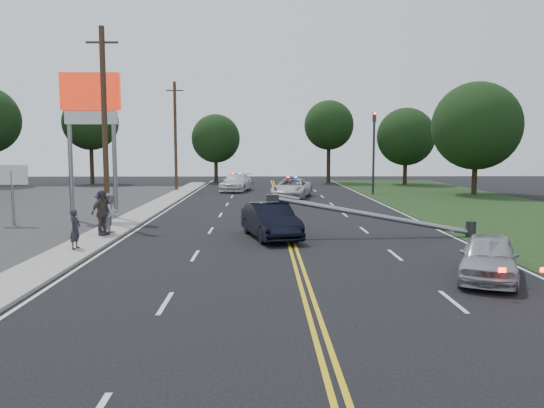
{
  "coord_description": "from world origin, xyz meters",
  "views": [
    {
      "loc": [
        -1.22,
        -15.23,
        3.94
      ],
      "look_at": [
        -0.82,
        6.08,
        1.7
      ],
      "focal_mm": 35.0,
      "sensor_mm": 36.0,
      "label": 1
    }
  ],
  "objects_px": {
    "small_sign": "(12,180)",
    "bystander_b": "(111,213)",
    "crashed_sedan": "(271,221)",
    "waiting_sedan": "(489,257)",
    "bystander_a": "(75,229)",
    "emergency_a": "(292,188)",
    "emergency_b": "(236,183)",
    "pylon_sign": "(91,110)",
    "utility_pole_mid": "(105,126)",
    "bystander_c": "(103,212)",
    "bystander_d": "(102,213)",
    "fallen_streetlight": "(384,217)",
    "utility_pole_far": "(175,136)",
    "traffic_signal": "(374,145)"
  },
  "relations": [
    {
      "from": "small_sign",
      "to": "bystander_b",
      "type": "xyz_separation_m",
      "value": [
        5.99,
        -3.47,
        -1.3
      ]
    },
    {
      "from": "crashed_sedan",
      "to": "small_sign",
      "type": "bearing_deg",
      "value": 147.64
    },
    {
      "from": "waiting_sedan",
      "to": "bystander_a",
      "type": "bearing_deg",
      "value": -174.1
    },
    {
      "from": "crashed_sedan",
      "to": "emergency_a",
      "type": "xyz_separation_m",
      "value": [
        2.01,
        19.27,
        -0.01
      ]
    },
    {
      "from": "emergency_a",
      "to": "emergency_b",
      "type": "relative_size",
      "value": 1.0
    },
    {
      "from": "pylon_sign",
      "to": "emergency_a",
      "type": "bearing_deg",
      "value": 48.37
    },
    {
      "from": "utility_pole_mid",
      "to": "bystander_c",
      "type": "height_order",
      "value": "utility_pole_mid"
    },
    {
      "from": "pylon_sign",
      "to": "bystander_a",
      "type": "bearing_deg",
      "value": -76.8
    },
    {
      "from": "small_sign",
      "to": "bystander_d",
      "type": "distance_m",
      "value": 7.08
    },
    {
      "from": "fallen_streetlight",
      "to": "bystander_a",
      "type": "xyz_separation_m",
      "value": [
        -12.55,
        -3.12,
        -0.03
      ]
    },
    {
      "from": "emergency_a",
      "to": "small_sign",
      "type": "bearing_deg",
      "value": -121.01
    },
    {
      "from": "waiting_sedan",
      "to": "emergency_b",
      "type": "height_order",
      "value": "emergency_b"
    },
    {
      "from": "utility_pole_far",
      "to": "bystander_b",
      "type": "distance_m",
      "value": 25.82
    },
    {
      "from": "bystander_c",
      "to": "bystander_d",
      "type": "bearing_deg",
      "value": 178.38
    },
    {
      "from": "fallen_streetlight",
      "to": "utility_pole_far",
      "type": "height_order",
      "value": "utility_pole_far"
    },
    {
      "from": "pylon_sign",
      "to": "bystander_a",
      "type": "xyz_separation_m",
      "value": [
        2.14,
        -9.12,
        -5.11
      ]
    },
    {
      "from": "utility_pole_mid",
      "to": "crashed_sedan",
      "type": "distance_m",
      "value": 10.27
    },
    {
      "from": "small_sign",
      "to": "utility_pole_mid",
      "type": "relative_size",
      "value": 0.31
    },
    {
      "from": "utility_pole_far",
      "to": "bystander_d",
      "type": "bearing_deg",
      "value": -87.96
    },
    {
      "from": "emergency_a",
      "to": "pylon_sign",
      "type": "bearing_deg",
      "value": -117.56
    },
    {
      "from": "waiting_sedan",
      "to": "bystander_c",
      "type": "height_order",
      "value": "bystander_c"
    },
    {
      "from": "small_sign",
      "to": "utility_pole_far",
      "type": "distance_m",
      "value": 22.68
    },
    {
      "from": "crashed_sedan",
      "to": "emergency_b",
      "type": "bearing_deg",
      "value": 81.28
    },
    {
      "from": "crashed_sedan",
      "to": "fallen_streetlight",
      "type": "bearing_deg",
      "value": -13.07
    },
    {
      "from": "small_sign",
      "to": "bystander_c",
      "type": "bearing_deg",
      "value": -30.94
    },
    {
      "from": "bystander_c",
      "to": "waiting_sedan",
      "type": "bearing_deg",
      "value": -136.61
    },
    {
      "from": "small_sign",
      "to": "crashed_sedan",
      "type": "xyz_separation_m",
      "value": [
        13.14,
        -4.15,
        -1.55
      ]
    },
    {
      "from": "small_sign",
      "to": "bystander_b",
      "type": "height_order",
      "value": "small_sign"
    },
    {
      "from": "bystander_b",
      "to": "utility_pole_mid",
      "type": "bearing_deg",
      "value": 27.33
    },
    {
      "from": "emergency_b",
      "to": "bystander_b",
      "type": "bearing_deg",
      "value": -89.83
    },
    {
      "from": "traffic_signal",
      "to": "bystander_d",
      "type": "relative_size",
      "value": 3.49
    },
    {
      "from": "pylon_sign",
      "to": "bystander_d",
      "type": "distance_m",
      "value": 8.04
    },
    {
      "from": "pylon_sign",
      "to": "bystander_c",
      "type": "height_order",
      "value": "pylon_sign"
    },
    {
      "from": "utility_pole_far",
      "to": "emergency_b",
      "type": "xyz_separation_m",
      "value": [
        5.59,
        -0.38,
        -4.28
      ]
    },
    {
      "from": "small_sign",
      "to": "waiting_sedan",
      "type": "distance_m",
      "value": 22.87
    },
    {
      "from": "crashed_sedan",
      "to": "waiting_sedan",
      "type": "distance_m",
      "value": 9.92
    },
    {
      "from": "utility_pole_far",
      "to": "fallen_streetlight",
      "type": "bearing_deg",
      "value": -62.76
    },
    {
      "from": "utility_pole_mid",
      "to": "bystander_d",
      "type": "distance_m",
      "value": 5.7
    },
    {
      "from": "waiting_sedan",
      "to": "emergency_b",
      "type": "relative_size",
      "value": 0.73
    },
    {
      "from": "traffic_signal",
      "to": "waiting_sedan",
      "type": "relative_size",
      "value": 1.75
    },
    {
      "from": "fallen_streetlight",
      "to": "bystander_a",
      "type": "relative_size",
      "value": 6.12
    },
    {
      "from": "small_sign",
      "to": "waiting_sedan",
      "type": "relative_size",
      "value": 0.77
    },
    {
      "from": "bystander_b",
      "to": "bystander_c",
      "type": "relative_size",
      "value": 0.96
    },
    {
      "from": "small_sign",
      "to": "bystander_d",
      "type": "relative_size",
      "value": 1.54
    },
    {
      "from": "traffic_signal",
      "to": "utility_pole_far",
      "type": "relative_size",
      "value": 0.7
    },
    {
      "from": "crashed_sedan",
      "to": "emergency_b",
      "type": "relative_size",
      "value": 0.85
    },
    {
      "from": "traffic_signal",
      "to": "bystander_a",
      "type": "xyz_separation_m",
      "value": [
        -16.66,
        -25.11,
        -3.32
      ]
    },
    {
      "from": "small_sign",
      "to": "bystander_a",
      "type": "distance_m",
      "value": 9.2
    },
    {
      "from": "utility_pole_far",
      "to": "bystander_d",
      "type": "xyz_separation_m",
      "value": [
        0.93,
        -25.99,
        -3.96
      ]
    },
    {
      "from": "bystander_d",
      "to": "traffic_signal",
      "type": "bearing_deg",
      "value": -10.52
    }
  ]
}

